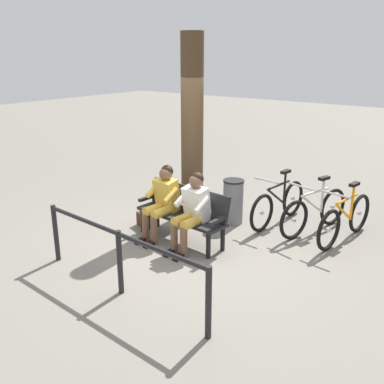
# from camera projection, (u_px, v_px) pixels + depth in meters

# --- Properties ---
(ground_plane) EXTENTS (40.00, 40.00, 0.00)m
(ground_plane) POSITION_uv_depth(u_px,v_px,m) (190.00, 244.00, 6.82)
(ground_plane) COLOR slate
(bench) EXTENTS (1.64, 0.61, 0.87)m
(bench) POSITION_uv_depth(u_px,v_px,m) (184.00, 210.00, 6.83)
(bench) COLOR black
(bench) RESTS_ON ground
(person_reading) EXTENTS (0.51, 0.79, 1.20)m
(person_reading) POSITION_uv_depth(u_px,v_px,m) (192.00, 208.00, 6.46)
(person_reading) COLOR white
(person_reading) RESTS_ON ground
(person_companion) EXTENTS (0.51, 0.79, 1.20)m
(person_companion) POSITION_uv_depth(u_px,v_px,m) (163.00, 199.00, 6.87)
(person_companion) COLOR gold
(person_companion) RESTS_ON ground
(handbag) EXTENTS (0.33, 0.23, 0.24)m
(handbag) POSITION_uv_depth(u_px,v_px,m) (144.00, 220.00, 7.46)
(handbag) COLOR #3F1E14
(handbag) RESTS_ON ground
(tree_trunk) EXTENTS (0.39, 0.39, 3.24)m
(tree_trunk) POSITION_uv_depth(u_px,v_px,m) (192.00, 129.00, 7.50)
(tree_trunk) COLOR #4C3823
(tree_trunk) RESTS_ON ground
(litter_bin) EXTENTS (0.37, 0.37, 0.79)m
(litter_bin) POSITION_uv_depth(u_px,v_px,m) (233.00, 202.00, 7.54)
(litter_bin) COLOR slate
(litter_bin) RESTS_ON ground
(bicycle_blue) EXTENTS (0.48, 1.67, 0.94)m
(bicycle_blue) POSITION_uv_depth(u_px,v_px,m) (345.00, 220.00, 6.84)
(bicycle_blue) COLOR black
(bicycle_blue) RESTS_ON ground
(bicycle_purple) EXTENTS (0.61, 1.63, 0.94)m
(bicycle_purple) POSITION_uv_depth(u_px,v_px,m) (314.00, 212.00, 7.18)
(bicycle_purple) COLOR black
(bicycle_purple) RESTS_ON ground
(bicycle_black) EXTENTS (0.48, 1.68, 0.94)m
(bicycle_black) POSITION_uv_depth(u_px,v_px,m) (278.00, 204.00, 7.54)
(bicycle_black) COLOR black
(bicycle_black) RESTS_ON ground
(railing_fence) EXTENTS (2.86, 0.22, 0.85)m
(railing_fence) POSITION_uv_depth(u_px,v_px,m) (119.00, 251.00, 5.26)
(railing_fence) COLOR black
(railing_fence) RESTS_ON ground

